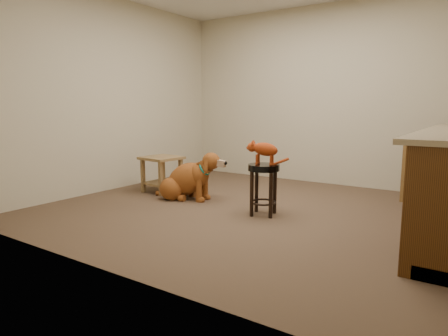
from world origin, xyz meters
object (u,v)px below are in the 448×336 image
Objects in this scene: padded_stool at (264,179)px; golden_retriever at (188,180)px; tabby_kitten at (263,150)px; wood_stool at (424,170)px; side_table at (162,169)px.

padded_stool is 0.54× the size of golden_retriever.
padded_stool is 1.31× the size of tabby_kitten.
side_table is at bearing -156.16° from wood_stool.
side_table is at bearing 156.36° from tabby_kitten.
tabby_kitten reaches higher than wood_stool.
tabby_kitten is at bearing -130.20° from wood_stool.
tabby_kitten is (-1.33, -1.58, 0.30)m from wood_stool.
tabby_kitten is at bearing -16.22° from golden_retriever.
side_table is at bearing 156.96° from golden_retriever.
wood_stool is at bearing 49.99° from padded_stool.
tabby_kitten is (1.67, -0.25, 0.38)m from side_table.
wood_stool is (1.32, 1.57, 0.01)m from padded_stool.
tabby_kitten reaches higher than golden_retriever.
padded_stool is at bearing -130.01° from wood_stool.
padded_stool is 1.08× the size of side_table.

